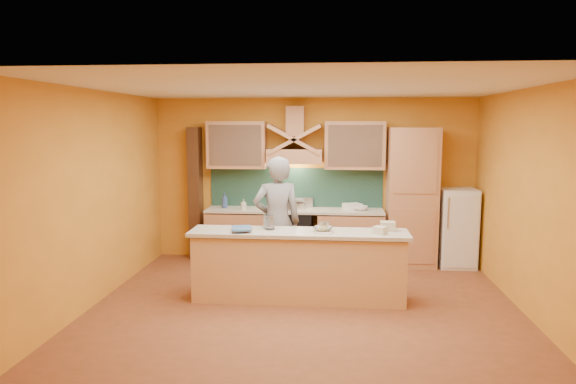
# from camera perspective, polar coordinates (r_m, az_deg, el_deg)

# --- Properties ---
(floor) EXTENTS (5.50, 5.00, 0.01)m
(floor) POSITION_cam_1_polar(r_m,az_deg,el_deg) (6.79, 1.86, -12.72)
(floor) COLOR brown
(floor) RESTS_ON ground
(ceiling) EXTENTS (5.50, 5.00, 0.01)m
(ceiling) POSITION_cam_1_polar(r_m,az_deg,el_deg) (6.39, 1.96, 11.56)
(ceiling) COLOR white
(ceiling) RESTS_ON wall_back
(wall_back) EXTENTS (5.50, 0.02, 2.80)m
(wall_back) POSITION_cam_1_polar(r_m,az_deg,el_deg) (8.92, 2.81, 1.41)
(wall_back) COLOR orange
(wall_back) RESTS_ON floor
(wall_front) EXTENTS (5.50, 0.02, 2.80)m
(wall_front) POSITION_cam_1_polar(r_m,az_deg,el_deg) (3.99, -0.11, -6.25)
(wall_front) COLOR orange
(wall_front) RESTS_ON floor
(wall_left) EXTENTS (0.02, 5.00, 2.80)m
(wall_left) POSITION_cam_1_polar(r_m,az_deg,el_deg) (7.14, -20.70, -0.61)
(wall_left) COLOR orange
(wall_left) RESTS_ON floor
(wall_right) EXTENTS (0.02, 5.00, 2.80)m
(wall_right) POSITION_cam_1_polar(r_m,az_deg,el_deg) (6.87, 25.48, -1.17)
(wall_right) COLOR orange
(wall_right) RESTS_ON floor
(base_cabinet_left) EXTENTS (1.10, 0.60, 0.86)m
(base_cabinet_left) POSITION_cam_1_polar(r_m,az_deg,el_deg) (8.92, -5.39, -4.93)
(base_cabinet_left) COLOR tan
(base_cabinet_left) RESTS_ON floor
(base_cabinet_right) EXTENTS (1.10, 0.60, 0.86)m
(base_cabinet_right) POSITION_cam_1_polar(r_m,az_deg,el_deg) (8.78, 6.95, -5.15)
(base_cabinet_right) COLOR tan
(base_cabinet_right) RESTS_ON floor
(counter_top) EXTENTS (3.00, 0.62, 0.04)m
(counter_top) POSITION_cam_1_polar(r_m,az_deg,el_deg) (8.71, 0.73, -2.05)
(counter_top) COLOR beige
(counter_top) RESTS_ON base_cabinet_left
(stove) EXTENTS (0.60, 0.58, 0.90)m
(stove) POSITION_cam_1_polar(r_m,az_deg,el_deg) (8.80, 0.73, -4.94)
(stove) COLOR black
(stove) RESTS_ON floor
(backsplash) EXTENTS (3.00, 0.03, 0.70)m
(backsplash) POSITION_cam_1_polar(r_m,az_deg,el_deg) (8.94, 0.88, 0.46)
(backsplash) COLOR #1C3E34
(backsplash) RESTS_ON wall_back
(range_hood) EXTENTS (0.92, 0.50, 0.24)m
(range_hood) POSITION_cam_1_polar(r_m,az_deg,el_deg) (8.65, 0.77, 4.02)
(range_hood) COLOR tan
(range_hood) RESTS_ON wall_back
(hood_chimney) EXTENTS (0.30, 0.30, 0.50)m
(hood_chimney) POSITION_cam_1_polar(r_m,az_deg,el_deg) (8.74, 0.83, 7.86)
(hood_chimney) COLOR tan
(hood_chimney) RESTS_ON wall_back
(upper_cabinet_left) EXTENTS (1.00, 0.35, 0.80)m
(upper_cabinet_left) POSITION_cam_1_polar(r_m,az_deg,el_deg) (8.85, -5.69, 5.23)
(upper_cabinet_left) COLOR tan
(upper_cabinet_left) RESTS_ON wall_back
(upper_cabinet_right) EXTENTS (1.00, 0.35, 0.80)m
(upper_cabinet_right) POSITION_cam_1_polar(r_m,az_deg,el_deg) (8.70, 7.42, 5.16)
(upper_cabinet_right) COLOR tan
(upper_cabinet_right) RESTS_ON wall_back
(pantry_column) EXTENTS (0.80, 0.60, 2.30)m
(pantry_column) POSITION_cam_1_polar(r_m,az_deg,el_deg) (8.74, 13.58, -0.57)
(pantry_column) COLOR tan
(pantry_column) RESTS_ON floor
(fridge) EXTENTS (0.58, 0.60, 1.30)m
(fridge) POSITION_cam_1_polar(r_m,az_deg,el_deg) (8.97, 18.24, -3.78)
(fridge) COLOR white
(fridge) RESTS_ON floor
(trim_column_left) EXTENTS (0.20, 0.30, 2.30)m
(trim_column_left) POSITION_cam_1_polar(r_m,az_deg,el_deg) (9.12, -10.22, -0.15)
(trim_column_left) COLOR #472816
(trim_column_left) RESTS_ON floor
(island_body) EXTENTS (2.80, 0.55, 0.88)m
(island_body) POSITION_cam_1_polar(r_m,az_deg,el_deg) (6.95, 1.18, -8.43)
(island_body) COLOR #E1AC73
(island_body) RESTS_ON floor
(island_top) EXTENTS (2.90, 0.62, 0.05)m
(island_top) POSITION_cam_1_polar(r_m,az_deg,el_deg) (6.83, 1.19, -4.56)
(island_top) COLOR beige
(island_top) RESTS_ON island_body
(person) EXTENTS (0.79, 0.62, 1.90)m
(person) POSITION_cam_1_polar(r_m,az_deg,el_deg) (7.41, -1.23, -3.36)
(person) COLOR gray
(person) RESTS_ON floor
(pot_large) EXTENTS (0.26, 0.26, 0.18)m
(pot_large) POSITION_cam_1_polar(r_m,az_deg,el_deg) (8.61, 0.13, -1.57)
(pot_large) COLOR #B5B4BC
(pot_large) RESTS_ON stove
(pot_small) EXTENTS (0.27, 0.27, 0.13)m
(pot_small) POSITION_cam_1_polar(r_m,az_deg,el_deg) (8.77, 1.22, -1.58)
(pot_small) COLOR silver
(pot_small) RESTS_ON stove
(soap_bottle_a) EXTENTS (0.10, 0.11, 0.18)m
(soap_bottle_a) POSITION_cam_1_polar(r_m,az_deg,el_deg) (8.71, -4.96, -1.35)
(soap_bottle_a) COLOR beige
(soap_bottle_a) RESTS_ON counter_top
(soap_bottle_b) EXTENTS (0.14, 0.14, 0.27)m
(soap_bottle_b) POSITION_cam_1_polar(r_m,az_deg,el_deg) (8.89, -7.05, -0.92)
(soap_bottle_b) COLOR #334C8D
(soap_bottle_b) RESTS_ON counter_top
(bowl_back) EXTENTS (0.26, 0.26, 0.07)m
(bowl_back) POSITION_cam_1_polar(r_m,az_deg,el_deg) (8.66, 8.06, -1.80)
(bowl_back) COLOR silver
(bowl_back) RESTS_ON counter_top
(dish_rack) EXTENTS (0.35, 0.32, 0.10)m
(dish_rack) POSITION_cam_1_polar(r_m,az_deg,el_deg) (8.75, 7.16, -1.60)
(dish_rack) COLOR white
(dish_rack) RESTS_ON counter_top
(book_lower) EXTENTS (0.24, 0.31, 0.03)m
(book_lower) POSITION_cam_1_polar(r_m,az_deg,el_deg) (6.91, -5.92, -4.14)
(book_lower) COLOR #C0444A
(book_lower) RESTS_ON island_top
(book_upper) EXTENTS (0.32, 0.40, 0.03)m
(book_upper) POSITION_cam_1_polar(r_m,az_deg,el_deg) (6.83, -6.25, -4.08)
(book_upper) COLOR #40658D
(book_upper) RESTS_ON island_top
(jar_large) EXTENTS (0.16, 0.16, 0.18)m
(jar_large) POSITION_cam_1_polar(r_m,az_deg,el_deg) (7.01, -2.20, -3.30)
(jar_large) COLOR silver
(jar_large) RESTS_ON island_top
(jar_small) EXTENTS (0.14, 0.14, 0.15)m
(jar_small) POSITION_cam_1_polar(r_m,az_deg,el_deg) (6.91, -2.04, -3.59)
(jar_small) COLOR white
(jar_small) RESTS_ON island_top
(kitchen_scale) EXTENTS (0.12, 0.12, 0.10)m
(kitchen_scale) POSITION_cam_1_polar(r_m,az_deg,el_deg) (6.83, 4.01, -3.95)
(kitchen_scale) COLOR silver
(kitchen_scale) RESTS_ON island_top
(mixing_bowl) EXTENTS (0.29, 0.29, 0.06)m
(mixing_bowl) POSITION_cam_1_polar(r_m,az_deg,el_deg) (6.80, 3.92, -4.14)
(mixing_bowl) COLOR white
(mixing_bowl) RESTS_ON island_top
(cloth) EXTENTS (0.26, 0.23, 0.01)m
(cloth) POSITION_cam_1_polar(r_m,az_deg,el_deg) (6.72, 3.98, -4.50)
(cloth) COLOR beige
(cloth) RESTS_ON island_top
(grocery_bag_a) EXTENTS (0.19, 0.15, 0.12)m
(grocery_bag_a) POSITION_cam_1_polar(r_m,az_deg,el_deg) (6.96, 11.03, -3.75)
(grocery_bag_a) COLOR beige
(grocery_bag_a) RESTS_ON island_top
(grocery_bag_b) EXTENTS (0.20, 0.19, 0.10)m
(grocery_bag_b) POSITION_cam_1_polar(r_m,az_deg,el_deg) (6.74, 10.18, -4.21)
(grocery_bag_b) COLOR beige
(grocery_bag_b) RESTS_ON island_top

